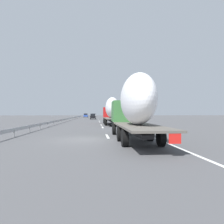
{
  "coord_description": "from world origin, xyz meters",
  "views": [
    {
      "loc": [
        -15.62,
        -0.75,
        1.98
      ],
      "look_at": [
        14.38,
        -3.23,
        2.15
      ],
      "focal_mm": 33.05,
      "sensor_mm": 36.0,
      "label": 1
    }
  ],
  "objects_px": {
    "truck_lead": "(112,110)",
    "road_sign": "(116,112)",
    "car_black_suv": "(93,116)",
    "car_blue_sedan": "(86,115)",
    "car_white_van": "(94,115)",
    "truck_trailing": "(134,105)"
  },
  "relations": [
    {
      "from": "truck_lead",
      "to": "truck_trailing",
      "type": "relative_size",
      "value": 1.1
    },
    {
      "from": "car_blue_sedan",
      "to": "road_sign",
      "type": "xyz_separation_m",
      "value": [
        -39.71,
        -10.26,
        1.47
      ]
    },
    {
      "from": "car_black_suv",
      "to": "car_blue_sedan",
      "type": "height_order",
      "value": "car_blue_sedan"
    },
    {
      "from": "truck_trailing",
      "to": "truck_lead",
      "type": "bearing_deg",
      "value": 0.0
    },
    {
      "from": "car_white_van",
      "to": "car_blue_sedan",
      "type": "bearing_deg",
      "value": 161.03
    },
    {
      "from": "car_white_van",
      "to": "truck_lead",
      "type": "bearing_deg",
      "value": -177.34
    },
    {
      "from": "car_white_van",
      "to": "car_blue_sedan",
      "type": "height_order",
      "value": "car_blue_sedan"
    },
    {
      "from": "car_black_suv",
      "to": "car_white_van",
      "type": "bearing_deg",
      "value": -0.16
    },
    {
      "from": "truck_lead",
      "to": "road_sign",
      "type": "relative_size",
      "value": 3.92
    },
    {
      "from": "car_black_suv",
      "to": "car_blue_sedan",
      "type": "bearing_deg",
      "value": 6.98
    },
    {
      "from": "car_white_van",
      "to": "car_black_suv",
      "type": "bearing_deg",
      "value": 179.84
    },
    {
      "from": "truck_trailing",
      "to": "car_blue_sedan",
      "type": "distance_m",
      "value": 82.92
    },
    {
      "from": "truck_trailing",
      "to": "car_blue_sedan",
      "type": "relative_size",
      "value": 2.81
    },
    {
      "from": "truck_trailing",
      "to": "road_sign",
      "type": "xyz_separation_m",
      "value": [
        42.89,
        -3.1,
        -0.16
      ]
    },
    {
      "from": "car_white_van",
      "to": "car_blue_sedan",
      "type": "xyz_separation_m",
      "value": [
        -10.98,
        3.77,
        0.02
      ]
    },
    {
      "from": "car_white_van",
      "to": "car_black_suv",
      "type": "distance_m",
      "value": 40.88
    },
    {
      "from": "road_sign",
      "to": "car_white_van",
      "type": "bearing_deg",
      "value": 7.3
    },
    {
      "from": "car_blue_sedan",
      "to": "road_sign",
      "type": "bearing_deg",
      "value": -165.51
    },
    {
      "from": "truck_lead",
      "to": "car_white_van",
      "type": "distance_m",
      "value": 73.1
    },
    {
      "from": "truck_lead",
      "to": "car_white_van",
      "type": "xyz_separation_m",
      "value": [
        73.01,
        3.39,
        -1.68
      ]
    },
    {
      "from": "truck_trailing",
      "to": "car_black_suv",
      "type": "xyz_separation_m",
      "value": [
        52.7,
        3.5,
        -1.63
      ]
    },
    {
      "from": "car_white_van",
      "to": "road_sign",
      "type": "distance_m",
      "value": 51.12
    }
  ]
}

